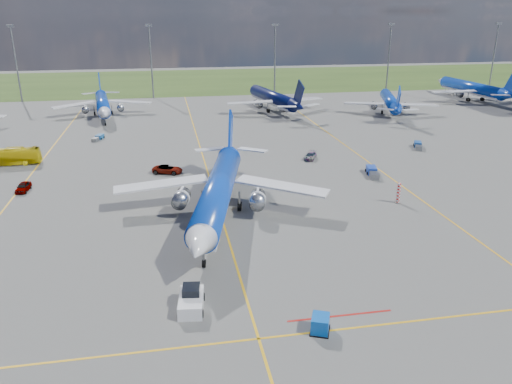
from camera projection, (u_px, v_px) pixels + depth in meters
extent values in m
plane|color=#51514F|center=(228.00, 240.00, 61.15)|extent=(400.00, 400.00, 0.00)
cube|color=#2D4719|center=(180.00, 81.00, 199.81)|extent=(400.00, 80.00, 0.01)
cube|color=gold|center=(207.00, 168.00, 88.88)|extent=(0.25, 160.00, 0.02)
cube|color=gold|center=(259.00, 339.00, 42.66)|extent=(60.00, 0.25, 0.02)
cube|color=gold|center=(41.00, 161.00, 93.02)|extent=(0.25, 120.00, 0.02)
cube|color=gold|center=(347.00, 147.00, 103.22)|extent=(0.25, 120.00, 0.02)
cube|color=#A5140F|center=(340.00, 316.00, 45.87)|extent=(10.00, 0.25, 0.02)
cylinder|color=slate|center=(16.00, 65.00, 150.58)|extent=(0.50, 0.50, 22.00)
cube|color=slate|center=(10.00, 26.00, 146.72)|extent=(2.20, 0.50, 0.80)
cylinder|color=slate|center=(151.00, 63.00, 157.38)|extent=(0.50, 0.50, 22.00)
cube|color=slate|center=(149.00, 25.00, 153.52)|extent=(2.20, 0.50, 0.80)
cylinder|color=slate|center=(275.00, 61.00, 164.18)|extent=(0.50, 0.50, 22.00)
cube|color=slate|center=(275.00, 25.00, 160.32)|extent=(2.20, 0.50, 0.80)
cylinder|color=slate|center=(389.00, 59.00, 170.98)|extent=(0.50, 0.50, 22.00)
cube|color=slate|center=(392.00, 24.00, 167.12)|extent=(2.20, 0.50, 0.80)
cylinder|color=slate|center=(494.00, 57.00, 177.78)|extent=(0.50, 0.50, 22.00)
cube|color=slate|center=(499.00, 24.00, 173.92)|extent=(2.20, 0.50, 0.80)
cylinder|color=red|center=(398.00, 193.00, 72.45)|extent=(0.50, 0.50, 3.00)
cube|color=silver|center=(191.00, 303.00, 46.76)|extent=(2.74, 4.50, 1.32)
cube|color=black|center=(191.00, 291.00, 47.02)|extent=(1.84, 2.01, 0.91)
cube|color=slate|center=(193.00, 289.00, 49.27)|extent=(0.56, 2.45, 0.20)
cube|color=blue|center=(320.00, 324.00, 43.44)|extent=(2.08, 2.28, 1.48)
imported|color=gold|center=(8.00, 157.00, 90.46)|extent=(11.15, 3.10, 3.08)
imported|color=#999999|center=(23.00, 187.00, 77.38)|extent=(1.93, 4.20, 1.39)
imported|color=#999999|center=(168.00, 169.00, 85.99)|extent=(5.64, 3.92, 1.43)
imported|color=#999999|center=(310.00, 156.00, 94.21)|extent=(3.62, 4.66, 1.26)
cube|color=#1A3A9F|center=(371.00, 170.00, 85.97)|extent=(2.14, 3.13, 1.21)
cube|color=slate|center=(374.00, 176.00, 83.33)|extent=(1.78, 2.44, 0.99)
cube|color=#174F8A|center=(100.00, 137.00, 109.27)|extent=(1.86, 2.55, 0.97)
cube|color=slate|center=(95.00, 140.00, 107.17)|extent=(1.54, 1.99, 0.79)
cube|color=navy|center=(418.00, 144.00, 102.81)|extent=(2.27, 2.88, 1.07)
cube|color=slate|center=(419.00, 148.00, 100.52)|extent=(1.86, 2.26, 0.88)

